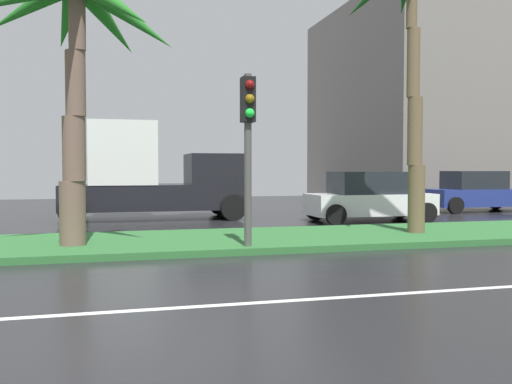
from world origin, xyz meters
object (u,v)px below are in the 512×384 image
at_px(box_truck_lead, 151,176).
at_px(car_in_traffic_second, 369,198).
at_px(palm_tree_centre_left, 75,26).
at_px(car_in_traffic_third, 476,192).
at_px(traffic_signal_median_right, 248,128).

bearing_deg(box_truck_lead, car_in_traffic_second, -20.85).
height_order(palm_tree_centre_left, car_in_traffic_third, palm_tree_centre_left).
distance_m(box_truck_lead, car_in_traffic_second, 7.75).
height_order(box_truck_lead, car_in_traffic_second, box_truck_lead).
relative_size(car_in_traffic_second, car_in_traffic_third, 1.00).
xyz_separation_m(box_truck_lead, car_in_traffic_second, (7.21, -2.75, -0.72)).
bearing_deg(traffic_signal_median_right, box_truck_lead, 99.58).
xyz_separation_m(traffic_signal_median_right, box_truck_lead, (-1.46, 8.62, -1.15)).
distance_m(traffic_signal_median_right, car_in_traffic_third, 15.15).
bearing_deg(car_in_traffic_third, palm_tree_centre_left, -153.79).
bearing_deg(traffic_signal_median_right, car_in_traffic_third, 35.90).
distance_m(car_in_traffic_second, car_in_traffic_third, 7.07).
height_order(palm_tree_centre_left, traffic_signal_median_right, palm_tree_centre_left).
bearing_deg(car_in_traffic_second, car_in_traffic_third, 24.57).
height_order(traffic_signal_median_right, car_in_traffic_second, traffic_signal_median_right).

